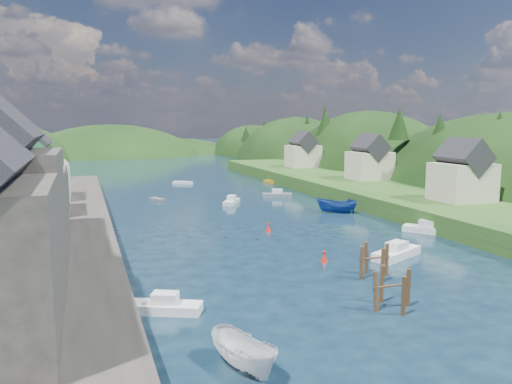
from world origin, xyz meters
name	(u,v)px	position (x,y,z in m)	size (l,w,h in m)	color
ground	(213,198)	(0.00, 50.00, 0.00)	(600.00, 600.00, 0.00)	black
hillside_right	(365,204)	(45.00, 75.00, -7.41)	(36.00, 245.56, 48.00)	black
far_hills	(140,181)	(1.22, 174.01, -10.80)	(103.00, 68.00, 44.00)	black
hill_trees	(199,131)	(0.84, 63.81, 11.11)	(90.99, 149.40, 12.47)	black
quay_left	(50,245)	(-24.00, 20.00, 1.00)	(12.00, 110.00, 2.00)	#2D2B28
quayside_buildings	(2,206)	(-26.00, 6.39, 7.09)	(8.00, 35.84, 12.90)	#2D2B28
boat_sheds	(40,180)	(-26.00, 39.00, 5.27)	(7.00, 21.00, 7.50)	#2D2D30
terrace_right	(374,192)	(25.00, 40.00, 1.20)	(16.00, 120.00, 2.40)	#234719
right_bank_cottages	(364,160)	(28.00, 48.33, 5.84)	(9.00, 59.24, 8.41)	beige
piling_cluster_near	(392,293)	(-0.89, -3.08, 1.11)	(3.11, 2.91, 3.36)	#382314
piling_cluster_far	(374,264)	(1.82, 3.43, 1.11)	(2.89, 2.72, 3.35)	#382314
channel_buoy_near	(324,257)	(-0.01, 8.87, 0.48)	(0.70, 0.70, 1.10)	#B3190E
channel_buoy_far	(268,228)	(-0.31, 22.69, 0.48)	(0.70, 0.70, 1.10)	#B3190E
moored_boats	(327,236)	(3.76, 15.69, 0.69)	(37.80, 87.50, 2.23)	white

